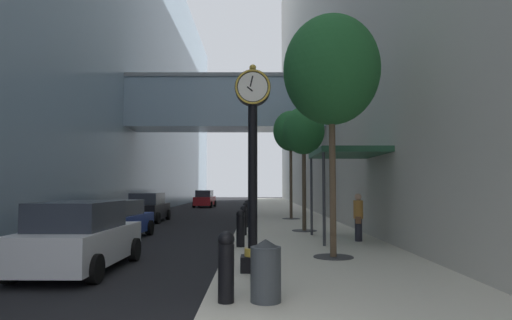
# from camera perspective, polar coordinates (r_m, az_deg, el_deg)

# --- Properties ---
(ground_plane) EXTENTS (110.00, 110.00, 0.00)m
(ground_plane) POSITION_cam_1_polar(r_m,az_deg,el_deg) (31.76, -1.39, -7.35)
(ground_plane) COLOR black
(ground_plane) RESTS_ON ground
(sidewalk_right) EXTENTS (5.48, 80.00, 0.14)m
(sidewalk_right) POSITION_cam_1_polar(r_m,az_deg,el_deg) (34.79, 3.30, -6.91)
(sidewalk_right) COLOR beige
(sidewalk_right) RESTS_ON ground
(building_block_left) EXTENTS (22.51, 80.00, 25.10)m
(building_block_left) POSITION_cam_1_polar(r_m,az_deg,el_deg) (38.45, -20.06, 12.36)
(building_block_left) COLOR #849EB2
(building_block_left) RESTS_ON ground
(building_block_right) EXTENTS (9.00, 80.00, 34.87)m
(building_block_right) POSITION_cam_1_polar(r_m,az_deg,el_deg) (39.00, 14.56, 19.70)
(building_block_right) COLOR #B7B2A8
(building_block_right) RESTS_ON ground
(street_clock) EXTENTS (0.84, 0.55, 4.83)m
(street_clock) POSITION_cam_1_polar(r_m,az_deg,el_deg) (9.97, -0.18, 0.54)
(street_clock) COLOR black
(street_clock) RESTS_ON sidewalk_right
(bollard_nearest) EXTENTS (0.29, 0.29, 1.19)m
(bollard_nearest) POSITION_cam_1_polar(r_m,az_deg,el_deg) (7.44, -3.74, -13.76)
(bollard_nearest) COLOR black
(bollard_nearest) RESTS_ON sidewalk_right
(bollard_third) EXTENTS (0.29, 0.29, 1.19)m
(bollard_third) POSITION_cam_1_polar(r_m,az_deg,el_deg) (14.08, -1.82, -8.95)
(bollard_third) COLOR black
(bollard_third) RESTS_ON sidewalk_right
(bollard_fourth) EXTENTS (0.29, 0.29, 1.19)m
(bollard_fourth) POSITION_cam_1_polar(r_m,az_deg,el_deg) (17.42, -1.41, -7.93)
(bollard_fourth) COLOR black
(bollard_fourth) RESTS_ON sidewalk_right
(bollard_fifth) EXTENTS (0.29, 0.29, 1.19)m
(bollard_fifth) POSITION_cam_1_polar(r_m,az_deg,el_deg) (20.76, -1.14, -7.23)
(bollard_fifth) COLOR black
(bollard_fifth) RESTS_ON sidewalk_right
(bollard_sixth) EXTENTS (0.29, 0.29, 1.19)m
(bollard_sixth) POSITION_cam_1_polar(r_m,az_deg,el_deg) (24.10, -0.95, -6.73)
(bollard_sixth) COLOR black
(bollard_sixth) RESTS_ON sidewalk_right
(street_tree_near) EXTENTS (2.72, 2.72, 6.82)m
(street_tree_near) POSITION_cam_1_polar(r_m,az_deg,el_deg) (12.56, 10.26, 11.64)
(street_tree_near) COLOR #333335
(street_tree_near) RESTS_ON sidewalk_right
(street_tree_mid_near) EXTENTS (1.86, 1.86, 5.53)m
(street_tree_mid_near) POSITION_cam_1_polar(r_m,az_deg,el_deg) (19.31, 6.63, 3.76)
(street_tree_mid_near) COLOR #333335
(street_tree_mid_near) RESTS_ON sidewalk_right
(street_tree_mid_far) EXTENTS (2.15, 2.15, 6.62)m
(street_tree_mid_far) POSITION_cam_1_polar(r_m,az_deg,el_deg) (26.43, 4.91, 3.79)
(street_tree_mid_far) COLOR #333335
(street_tree_mid_far) RESTS_ON sidewalk_right
(trash_bin) EXTENTS (0.53, 0.53, 1.05)m
(trash_bin) POSITION_cam_1_polar(r_m,az_deg,el_deg) (7.49, 1.57, -14.38)
(trash_bin) COLOR #383D42
(trash_bin) RESTS_ON sidewalk_right
(pedestrian_walking) EXTENTS (0.41, 0.50, 1.70)m
(pedestrian_walking) POSITION_cam_1_polar(r_m,az_deg,el_deg) (15.87, 13.73, -7.26)
(pedestrian_walking) COLOR #23232D
(pedestrian_walking) RESTS_ON sidewalk_right
(storefront_awning) EXTENTS (2.40, 3.60, 3.30)m
(storefront_awning) POSITION_cam_1_polar(r_m,az_deg,el_deg) (16.20, 12.13, 0.74)
(storefront_awning) COLOR #235138
(storefront_awning) RESTS_ON sidewalk_right
(car_red_near) EXTENTS (2.06, 4.18, 1.74)m
(car_red_near) POSITION_cam_1_polar(r_m,az_deg,el_deg) (44.38, -6.59, -5.18)
(car_red_near) COLOR #AD191E
(car_red_near) RESTS_ON ground
(car_black_mid) EXTENTS (2.03, 4.40, 1.72)m
(car_black_mid) POSITION_cam_1_polar(r_m,az_deg,el_deg) (26.48, -13.93, -6.20)
(car_black_mid) COLOR black
(car_black_mid) RESTS_ON ground
(car_blue_far) EXTENTS (2.13, 4.12, 1.55)m
(car_blue_far) POSITION_cam_1_polar(r_m,az_deg,el_deg) (18.06, -17.73, -7.62)
(car_blue_far) COLOR navy
(car_blue_far) RESTS_ON ground
(car_white_trailing) EXTENTS (2.10, 4.20, 1.71)m
(car_white_trailing) POSITION_cam_1_polar(r_m,az_deg,el_deg) (11.59, -22.15, -9.53)
(car_white_trailing) COLOR silver
(car_white_trailing) RESTS_ON ground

